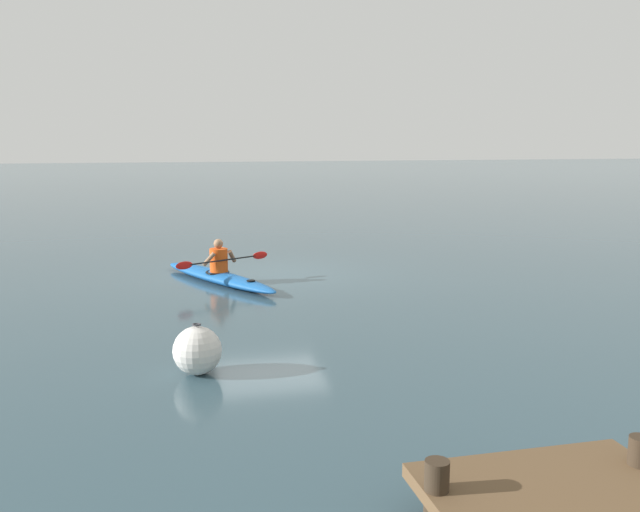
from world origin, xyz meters
TOP-DOWN VIEW (x-y plane):
  - ground_plane at (0.00, 0.00)m, footprint 160.00×160.00m
  - kayak at (1.24, 0.61)m, footprint 2.46×4.03m
  - kayaker at (1.21, 0.67)m, footprint 2.11×1.11m
  - mooring_buoy_channel_marker at (2.05, 6.61)m, footprint 0.66×0.66m

SIDE VIEW (x-z plane):
  - ground_plane at x=0.00m, z-range 0.00..0.00m
  - kayak at x=1.24m, z-range 0.00..0.25m
  - mooring_buoy_channel_marker at x=2.05m, z-range -0.02..0.69m
  - kayaker at x=1.21m, z-range 0.18..0.91m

